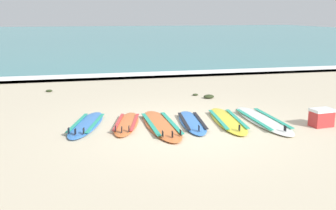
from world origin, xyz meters
TOP-DOWN VIEW (x-y plane):
  - ground_plane at (0.00, 0.00)m, footprint 80.00×80.00m
  - sea at (0.00, 36.62)m, footprint 80.00×60.00m
  - wave_foam_strip at (0.00, 7.08)m, footprint 80.00×0.93m
  - surfboard_0 at (-2.06, 0.73)m, footprint 1.11×2.19m
  - surfboard_1 at (-1.23, 0.59)m, footprint 0.95×1.98m
  - surfboard_2 at (-0.54, 0.32)m, footprint 0.63×2.49m
  - surfboard_3 at (0.15, 0.38)m, footprint 0.72×2.02m
  - surfboard_4 at (0.95, 0.35)m, footprint 0.85×2.36m
  - surfboard_5 at (1.71, 0.20)m, footprint 0.68×2.53m
  - cooler_box at (2.73, -0.43)m, footprint 0.49×0.36m
  - seaweed_clump_near_shoreline at (-3.02, 4.81)m, footprint 0.20×0.16m
  - seaweed_clump_mid_sand at (1.37, 2.80)m, footprint 0.30×0.24m
  - seaweed_clump_by_the_boards at (1.12, 3.25)m, footprint 0.16×0.13m

SIDE VIEW (x-z plane):
  - ground_plane at x=0.00m, z-range 0.00..0.00m
  - seaweed_clump_by_the_boards at x=1.12m, z-range 0.00..0.06m
  - seaweed_clump_near_shoreline at x=-3.02m, z-range 0.00..0.07m
  - surfboard_5 at x=1.71m, z-range -0.05..0.13m
  - surfboard_4 at x=0.95m, z-range -0.05..0.13m
  - surfboard_3 at x=0.15m, z-range -0.05..0.13m
  - surfboard_2 at x=-0.54m, z-range -0.05..0.13m
  - surfboard_0 at x=-2.06m, z-range -0.05..0.13m
  - surfboard_1 at x=-1.23m, z-range -0.05..0.13m
  - sea at x=0.00m, z-range 0.00..0.10m
  - seaweed_clump_mid_sand at x=1.37m, z-range 0.00..0.10m
  - wave_foam_strip at x=0.00m, z-range 0.00..0.11m
  - cooler_box at x=2.73m, z-range 0.00..0.38m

